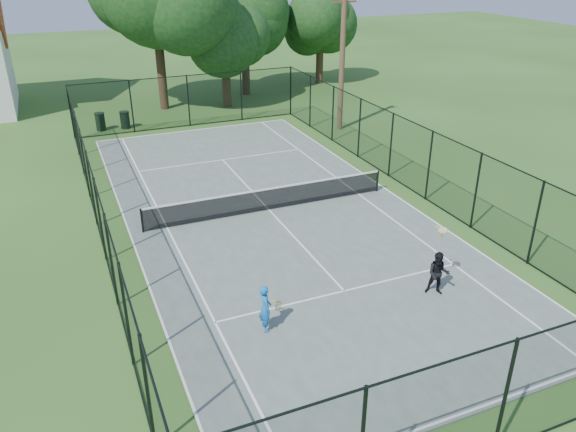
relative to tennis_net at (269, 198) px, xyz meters
name	(u,v)px	position (x,y,z in m)	size (l,w,h in m)	color
ground	(269,211)	(0.00, 0.00, -0.58)	(120.00, 120.00, 0.00)	#2E521C
tennis_court	(269,211)	(0.00, 0.00, -0.55)	(11.00, 24.00, 0.06)	#536259
tennis_net	(269,198)	(0.00, 0.00, 0.00)	(10.08, 0.08, 0.95)	black
fence	(269,177)	(0.00, 0.00, 0.92)	(13.10, 26.10, 3.00)	black
tree_near_left	(155,4)	(-0.56, 17.58, 5.88)	(8.04, 8.04, 10.49)	#332114
tree_near_mid	(224,32)	(3.41, 16.52, 4.16)	(5.89, 5.89, 7.70)	#332114
tree_near_right	(244,23)	(5.73, 19.36, 4.34)	(5.62, 5.62, 7.75)	#332114
tree_far_right	(320,32)	(12.20, 20.64, 3.21)	(4.63, 4.63, 6.12)	#332114
trash_bin_left	(100,122)	(-4.97, 14.15, -0.06)	(0.58, 0.58, 1.03)	black
trash_bin_right	(125,120)	(-3.60, 14.02, -0.08)	(0.58, 0.58, 0.99)	black
utility_pole	(342,61)	(7.89, 9.00, 3.32)	(1.40, 0.30, 7.68)	#4C3823
player_blue	(265,308)	(-2.90, -7.23, 0.18)	(0.77, 0.54, 1.40)	blue
player_black	(438,273)	(2.52, -7.58, 0.18)	(0.85, 1.10, 2.02)	black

